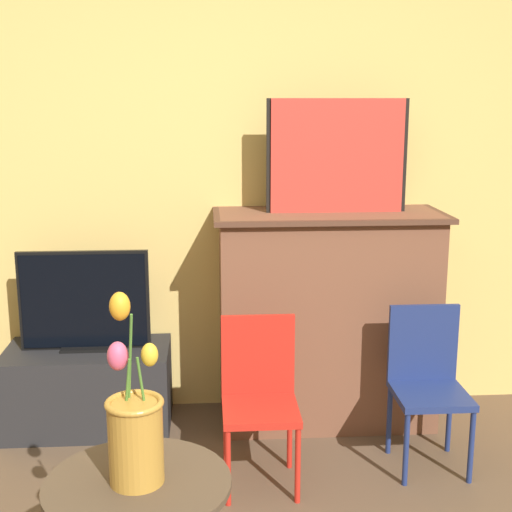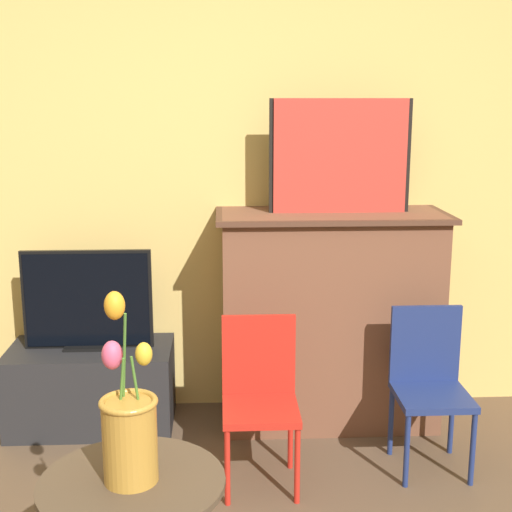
% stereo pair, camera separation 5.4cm
% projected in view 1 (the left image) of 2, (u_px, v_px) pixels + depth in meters
% --- Properties ---
extents(wall_back, '(8.00, 0.06, 2.70)m').
position_uv_depth(wall_back, '(231.00, 154.00, 3.63)').
color(wall_back, '#E0BC66').
rests_on(wall_back, ground).
extents(fireplace_mantel, '(1.13, 0.48, 1.08)m').
position_uv_depth(fireplace_mantel, '(326.00, 316.00, 3.59)').
color(fireplace_mantel, brown).
rests_on(fireplace_mantel, ground).
extents(painting, '(0.68, 0.03, 0.54)m').
position_uv_depth(painting, '(337.00, 156.00, 3.42)').
color(painting, black).
rests_on(painting, fireplace_mantel).
extents(tv_stand, '(0.81, 0.43, 0.41)m').
position_uv_depth(tv_stand, '(89.00, 388.00, 3.57)').
color(tv_stand, '#232326').
rests_on(tv_stand, ground).
extents(tv_monitor, '(0.63, 0.12, 0.50)m').
position_uv_depth(tv_monitor, '(84.00, 302.00, 3.48)').
color(tv_monitor, black).
rests_on(tv_monitor, tv_stand).
extents(chair_red, '(0.32, 0.32, 0.72)m').
position_uv_depth(chair_red, '(259.00, 391.00, 3.04)').
color(chair_red, red).
rests_on(chair_red, ground).
extents(chair_blue, '(0.32, 0.32, 0.72)m').
position_uv_depth(chair_blue, '(427.00, 377.00, 3.19)').
color(chair_blue, navy).
rests_on(chair_blue, ground).
extents(vase_tulips, '(0.17, 0.20, 0.54)m').
position_uv_depth(vase_tulips, '(135.00, 428.00, 2.01)').
color(vase_tulips, '#B78433').
rests_on(vase_tulips, side_table).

